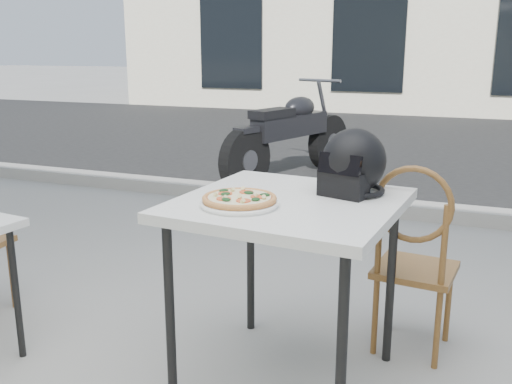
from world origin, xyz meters
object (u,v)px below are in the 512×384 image
(plate, at_px, (239,204))
(motorcycle, at_px, (291,137))
(helmet, at_px, (353,165))
(pizza, at_px, (239,198))
(cafe_table_main, at_px, (289,217))
(cafe_chair_main, at_px, (414,251))

(plate, xyz_separation_m, motorcycle, (-1.09, 4.01, -0.35))
(helmet, height_order, motorcycle, helmet)
(plate, height_order, pizza, pizza)
(plate, distance_m, motorcycle, 4.17)
(cafe_table_main, height_order, cafe_chair_main, cafe_chair_main)
(cafe_table_main, distance_m, helmet, 0.36)
(plate, distance_m, cafe_chair_main, 0.91)
(plate, bearing_deg, cafe_chair_main, 43.71)
(helmet, bearing_deg, plate, -118.95)
(cafe_table_main, xyz_separation_m, helmet, (0.22, 0.20, 0.20))
(cafe_table_main, relative_size, pizza, 2.93)
(cafe_chair_main, distance_m, motorcycle, 3.82)
(cafe_table_main, height_order, helmet, helmet)
(helmet, xyz_separation_m, cafe_chair_main, (0.25, 0.23, -0.43))
(cafe_table_main, distance_m, cafe_chair_main, 0.68)
(helmet, relative_size, motorcycle, 0.16)
(cafe_table_main, bearing_deg, plate, -132.05)
(motorcycle, bearing_deg, pizza, -56.13)
(pizza, distance_m, cafe_chair_main, 0.92)
(pizza, height_order, helmet, helmet)
(plate, xyz_separation_m, cafe_chair_main, (0.62, 0.59, -0.31))
(plate, relative_size, cafe_chair_main, 0.38)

